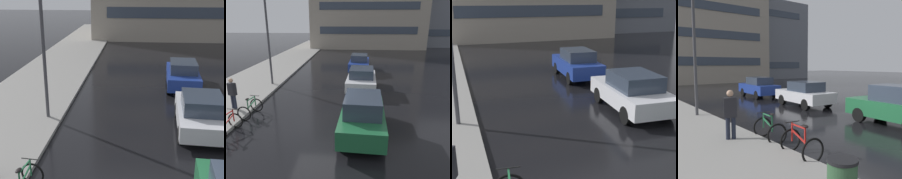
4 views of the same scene
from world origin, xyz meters
TOP-DOWN VIEW (x-y plane):
  - sidewalk_kerb at (-6.00, 10.00)m, footprint 4.80×60.00m
  - car_white at (2.16, 5.32)m, footprint 2.11×4.05m
  - car_blue at (2.14, 10.85)m, footprint 2.00×4.15m
  - streetlamp at (-4.22, 5.88)m, footprint 0.38×0.38m

SIDE VIEW (x-z plane):
  - sidewalk_kerb at x=-6.00m, z-range 0.00..0.14m
  - car_white at x=2.16m, z-range 0.01..1.53m
  - car_blue at x=2.14m, z-range 0.01..1.58m
  - streetlamp at x=-4.22m, z-range 0.85..7.14m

